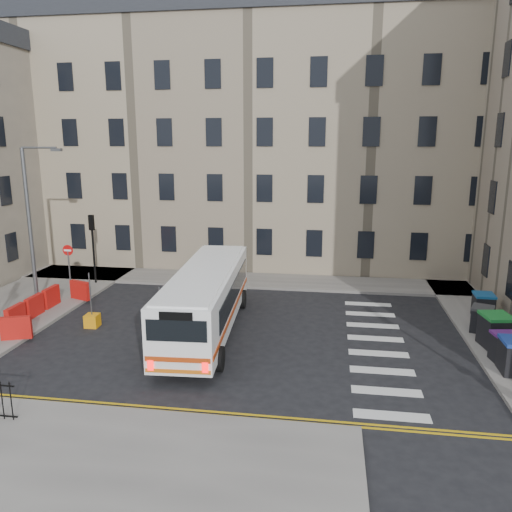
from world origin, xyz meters
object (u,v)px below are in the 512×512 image
(wheelie_bin_b, at_px, (505,348))
(wheelie_bin_d, at_px, (482,319))
(streetlamp, at_px, (30,226))
(wheelie_bin_c, at_px, (495,330))
(bus, at_px, (206,297))
(bollard_yellow, at_px, (92,321))
(wheelie_bin_e, at_px, (483,305))
(bollard_chevron, at_px, (161,339))

(wheelie_bin_b, height_order, wheelie_bin_d, wheelie_bin_b)
(streetlamp, bearing_deg, wheelie_bin_c, -5.44)
(streetlamp, xyz_separation_m, wheelie_bin_c, (21.76, -2.07, -3.49))
(streetlamp, bearing_deg, bus, -11.95)
(bus, distance_m, bollard_yellow, 5.64)
(wheelie_bin_c, distance_m, bollard_yellow, 17.71)
(wheelie_bin_e, bearing_deg, bus, -161.36)
(wheelie_bin_b, distance_m, wheelie_bin_d, 3.29)
(wheelie_bin_b, xyz_separation_m, bollard_yellow, (-17.62, 1.55, -0.43))
(wheelie_bin_b, relative_size, bollard_yellow, 1.95)
(bollard_chevron, bearing_deg, wheelie_bin_e, 20.57)
(wheelie_bin_c, bearing_deg, bollard_yellow, 170.12)
(wheelie_bin_c, distance_m, wheelie_bin_d, 1.72)
(wheelie_bin_e, height_order, bollard_chevron, wheelie_bin_e)
(bus, distance_m, wheelie_bin_b, 12.29)
(wheelie_bin_b, xyz_separation_m, wheelie_bin_d, (0.04, 3.29, -0.00))
(bus, xyz_separation_m, bollard_chevron, (-1.53, -1.77, -1.37))
(wheelie_bin_e, distance_m, bollard_chevron, 15.28)
(streetlamp, height_order, wheelie_bin_e, streetlamp)
(streetlamp, height_order, wheelie_bin_d, streetlamp)
(streetlamp, height_order, bus, streetlamp)
(bus, height_order, wheelie_bin_b, bus)
(wheelie_bin_b, height_order, bollard_yellow, wheelie_bin_b)
(wheelie_bin_c, height_order, bollard_chevron, wheelie_bin_c)
(streetlamp, relative_size, bollard_yellow, 13.57)
(wheelie_bin_e, height_order, bollard_yellow, wheelie_bin_e)
(streetlamp, relative_size, bus, 0.75)
(wheelie_bin_d, xyz_separation_m, bollard_yellow, (-17.66, -1.74, -0.42))
(wheelie_bin_b, bearing_deg, bus, 163.10)
(wheelie_bin_b, distance_m, wheelie_bin_c, 1.58)
(wheelie_bin_c, height_order, bollard_yellow, wheelie_bin_c)
(bus, relative_size, wheelie_bin_e, 9.20)
(streetlamp, relative_size, bollard_chevron, 13.57)
(wheelie_bin_d, bearing_deg, bollard_yellow, -152.67)
(wheelie_bin_b, bearing_deg, bollard_yellow, 165.70)
(bollard_yellow, bearing_deg, wheelie_bin_c, 0.07)
(wheelie_bin_b, height_order, wheelie_bin_e, wheelie_bin_e)
(bus, xyz_separation_m, wheelie_bin_d, (12.18, 1.66, -0.95))
(bus, relative_size, wheelie_bin_c, 7.61)
(streetlamp, xyz_separation_m, bollard_chevron, (8.00, -3.78, -4.04))
(bus, bearing_deg, wheelie_bin_e, 12.44)
(wheelie_bin_c, xyz_separation_m, bollard_yellow, (-17.71, -0.02, -0.55))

